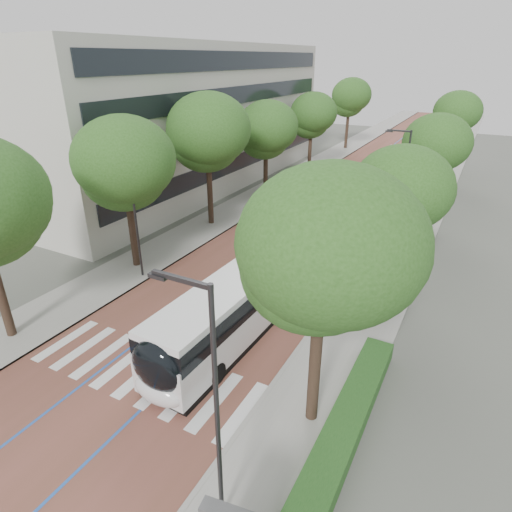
# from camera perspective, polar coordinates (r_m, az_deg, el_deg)

# --- Properties ---
(ground) EXTENTS (160.00, 160.00, 0.00)m
(ground) POSITION_cam_1_polar(r_m,az_deg,el_deg) (19.85, -17.08, -16.10)
(ground) COLOR #51544C
(ground) RESTS_ON ground
(road) EXTENTS (11.00, 140.00, 0.02)m
(road) POSITION_cam_1_polar(r_m,az_deg,el_deg) (52.77, 14.76, 10.27)
(road) COLOR brown
(road) RESTS_ON ground
(sidewalk_left) EXTENTS (4.00, 140.00, 0.12)m
(sidewalk_left) POSITION_cam_1_polar(r_m,az_deg,el_deg) (54.90, 7.06, 11.50)
(sidewalk_left) COLOR gray
(sidewalk_left) RESTS_ON ground
(sidewalk_right) EXTENTS (4.00, 140.00, 0.12)m
(sidewalk_right) POSITION_cam_1_polar(r_m,az_deg,el_deg) (51.63, 22.90, 8.87)
(sidewalk_right) COLOR gray
(sidewalk_right) RESTS_ON ground
(kerb_left) EXTENTS (0.20, 140.00, 0.14)m
(kerb_left) POSITION_cam_1_polar(r_m,az_deg,el_deg) (54.27, 8.96, 11.23)
(kerb_left) COLOR gray
(kerb_left) RESTS_ON ground
(kerb_right) EXTENTS (0.20, 140.00, 0.14)m
(kerb_right) POSITION_cam_1_polar(r_m,az_deg,el_deg) (51.82, 20.81, 9.27)
(kerb_right) COLOR gray
(kerb_right) RESTS_ON ground
(zebra_crossing) EXTENTS (10.55, 3.60, 0.01)m
(zebra_crossing) POSITION_cam_1_polar(r_m,az_deg,el_deg) (20.24, -14.67, -14.74)
(zebra_crossing) COLOR silver
(zebra_crossing) RESTS_ON ground
(lane_line_left) EXTENTS (0.12, 126.00, 0.01)m
(lane_line_left) POSITION_cam_1_polar(r_m,az_deg,el_deg) (53.15, 13.08, 10.56)
(lane_line_left) COLOR #2354B1
(lane_line_left) RESTS_ON road
(lane_line_right) EXTENTS (0.12, 126.00, 0.01)m
(lane_line_right) POSITION_cam_1_polar(r_m,az_deg,el_deg) (52.44, 16.47, 10.00)
(lane_line_right) COLOR #2354B1
(lane_line_right) RESTS_ON road
(office_building) EXTENTS (18.11, 40.00, 14.00)m
(office_building) POSITION_cam_1_polar(r_m,az_deg,el_deg) (49.35, -11.79, 17.88)
(office_building) COLOR #AEACA1
(office_building) RESTS_ON ground
(hedge) EXTENTS (1.20, 14.00, 0.80)m
(hedge) POSITION_cam_1_polar(r_m,az_deg,el_deg) (15.89, 9.74, -25.52)
(hedge) COLOR #194417
(hedge) RESTS_ON sidewalk_right
(streetlight_near) EXTENTS (1.82, 0.20, 8.00)m
(streetlight_near) POSITION_cam_1_polar(r_m,az_deg,el_deg) (11.60, -6.12, -17.94)
(streetlight_near) COLOR #2A2A2C
(streetlight_near) RESTS_ON sidewalk_right
(streetlight_far) EXTENTS (1.82, 0.20, 8.00)m
(streetlight_far) POSITION_cam_1_polar(r_m,az_deg,el_deg) (33.23, 18.89, 9.96)
(streetlight_far) COLOR #2A2A2C
(streetlight_far) RESTS_ON sidewalk_right
(lamp_post_left) EXTENTS (0.14, 0.14, 8.00)m
(lamp_post_left) POSITION_cam_1_polar(r_m,az_deg,el_deg) (26.61, -15.81, 5.23)
(lamp_post_left) COLOR #2A2A2C
(lamp_post_left) RESTS_ON sidewalk_left
(trees_left) EXTENTS (6.42, 61.01, 9.90)m
(trees_left) POSITION_cam_1_polar(r_m,az_deg,el_deg) (38.10, -2.54, 15.84)
(trees_left) COLOR black
(trees_left) RESTS_ON ground
(trees_right) EXTENTS (5.96, 47.54, 9.43)m
(trees_right) POSITION_cam_1_polar(r_m,az_deg,el_deg) (30.40, 20.42, 11.28)
(trees_right) COLOR black
(trees_right) RESTS_ON ground
(lead_bus) EXTENTS (3.13, 18.47, 3.20)m
(lead_bus) POSITION_cam_1_polar(r_m,az_deg,el_deg) (23.03, 0.99, -3.73)
(lead_bus) COLOR black
(lead_bus) RESTS_ON ground
(bus_queued_0) EXTENTS (2.92, 12.47, 3.20)m
(bus_queued_0) POSITION_cam_1_polar(r_m,az_deg,el_deg) (37.53, 11.95, 7.29)
(bus_queued_0) COLOR silver
(bus_queued_0) RESTS_ON ground
(bus_queued_1) EXTENTS (2.83, 12.46, 3.20)m
(bus_queued_1) POSITION_cam_1_polar(r_m,az_deg,el_deg) (49.22, 16.97, 10.93)
(bus_queued_1) COLOR silver
(bus_queued_1) RESTS_ON ground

